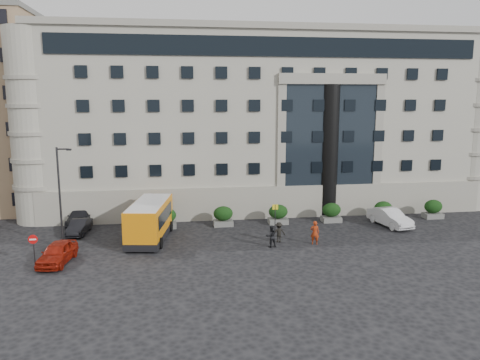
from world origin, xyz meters
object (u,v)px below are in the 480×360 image
object	(u,v)px
pedestrian_b	(271,236)
hedge_f	(433,209)
no_entry_sign	(33,244)
pedestrian_a	(315,233)
bus_stop_sign	(275,213)
hedge_e	(383,211)
parked_car_c	(80,217)
parked_car_d	(94,207)
white_taxi	(390,217)
minibus	(150,219)
red_truck	(43,193)
street_lamp	(60,194)
parked_car_b	(79,227)
hedge_b	(223,216)
parked_car_a	(57,253)
hedge_a	(166,218)
pedestrian_c	(279,232)
hedge_d	(331,212)
hedge_c	(278,214)

from	to	relation	value
pedestrian_b	hedge_f	bearing A→B (deg)	-166.85
no_entry_sign	pedestrian_a	size ratio (longest dim) A/B	1.19
bus_stop_sign	hedge_e	bearing A→B (deg)	13.92
parked_car_c	pedestrian_a	xyz separation A→B (m)	(19.97, -8.74, 0.23)
bus_stop_sign	parked_car_d	world-z (taller)	bus_stop_sign
bus_stop_sign	white_taxi	xyz separation A→B (m)	(10.97, 0.64, -0.92)
minibus	red_truck	bearing A→B (deg)	139.89
street_lamp	parked_car_b	distance (m)	5.41
hedge_b	parked_car_c	bearing A→B (deg)	170.75
street_lamp	pedestrian_b	size ratio (longest dim) A/B	4.52
hedge_b	minibus	size ratio (longest dim) A/B	0.23
hedge_e	pedestrian_a	world-z (taller)	pedestrian_a
parked_car_c	red_truck	bearing A→B (deg)	121.58
pedestrian_b	parked_car_a	bearing A→B (deg)	-2.25
white_taxi	parked_car_b	bearing A→B (deg)	165.13
hedge_a	hedge_e	distance (m)	20.80
hedge_b	street_lamp	size ratio (longest dim) A/B	0.23
hedge_a	pedestrian_b	size ratio (longest dim) A/B	1.04
hedge_a	white_taxi	xyz separation A→B (m)	(20.47, -2.16, -0.12)
hedge_a	pedestrian_c	world-z (taller)	hedge_a
pedestrian_c	hedge_e	bearing A→B (deg)	-154.79
hedge_d	red_truck	world-z (taller)	red_truck
hedge_e	white_taxi	distance (m)	2.19
minibus	pedestrian_a	bearing A→B (deg)	-4.69
parked_car_c	pedestrian_b	xyz separation A→B (m)	(16.34, -8.91, 0.14)
bus_stop_sign	white_taxi	distance (m)	11.03
minibus	parked_car_c	size ratio (longest dim) A/B	1.55
hedge_e	parked_car_a	world-z (taller)	hedge_e
hedge_f	white_taxi	world-z (taller)	hedge_f
red_truck	parked_car_a	distance (m)	19.81
hedge_d	parked_car_d	world-z (taller)	hedge_d
hedge_d	parked_car_c	world-z (taller)	hedge_d
no_entry_sign	red_truck	bearing A→B (deg)	102.89
hedge_b	parked_car_a	bearing A→B (deg)	-146.98
bus_stop_sign	parked_car_a	xyz separation A→B (m)	(-17.08, -5.51, -0.97)
hedge_d	street_lamp	xyz separation A→B (m)	(-23.54, -4.80, 3.44)
hedge_c	parked_car_b	bearing A→B (deg)	-177.08
hedge_d	bus_stop_sign	xyz separation A→B (m)	(-6.10, -2.80, 0.80)
no_entry_sign	parked_car_d	world-z (taller)	no_entry_sign
hedge_c	bus_stop_sign	size ratio (longest dim) A/B	0.73
bus_stop_sign	parked_car_b	world-z (taller)	bus_stop_sign
no_entry_sign	pedestrian_c	size ratio (longest dim) A/B	1.39
hedge_a	street_lamp	world-z (taller)	street_lamp
minibus	parked_car_a	bearing A→B (deg)	-133.09
pedestrian_a	pedestrian_c	xyz separation A→B (m)	(-2.74, 0.97, -0.14)
street_lamp	pedestrian_c	distance (m)	17.54
parked_car_b	bus_stop_sign	bearing A→B (deg)	-0.88
hedge_d	pedestrian_a	xyz separation A→B (m)	(-3.64, -6.59, 0.04)
pedestrian_c	hedge_f	bearing A→B (deg)	-162.15
minibus	pedestrian_c	world-z (taller)	minibus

